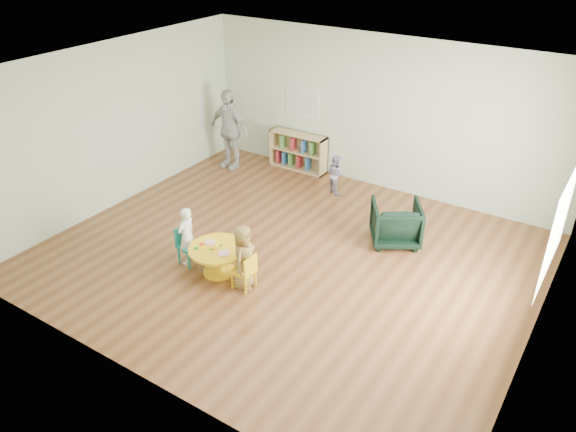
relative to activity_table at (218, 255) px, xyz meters
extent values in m
plane|color=brown|center=(0.60, 0.91, -0.29)|extent=(7.00, 7.00, 0.00)
cube|color=silver|center=(0.60, 0.91, 2.46)|extent=(7.00, 6.00, 0.10)
cube|color=beige|center=(0.60, 3.91, 1.11)|extent=(7.00, 0.10, 2.80)
cube|color=beige|center=(0.60, -2.09, 1.11)|extent=(7.00, 0.10, 2.80)
cube|color=beige|center=(-2.90, 0.91, 1.11)|extent=(0.10, 6.00, 2.80)
cube|color=beige|center=(4.10, 0.91, 1.11)|extent=(0.10, 6.00, 2.80)
cube|color=white|center=(4.08, 1.21, 1.21)|extent=(0.02, 1.60, 1.30)
cylinder|color=yellow|center=(0.00, 0.00, -0.10)|extent=(0.15, 0.15, 0.38)
cylinder|color=yellow|center=(0.00, 0.00, -0.27)|extent=(0.47, 0.47, 0.04)
cylinder|color=yellow|center=(0.00, 0.00, 0.11)|extent=(0.84, 0.84, 0.04)
cylinder|color=pink|center=(-0.19, 0.05, 0.14)|extent=(0.15, 0.15, 0.02)
cylinder|color=pink|center=(0.17, -0.07, 0.14)|extent=(0.17, 0.17, 0.02)
cylinder|color=yellow|center=(-0.02, -0.02, 0.15)|extent=(0.09, 0.13, 0.04)
cylinder|color=#157A2D|center=(-0.05, -0.10, 0.15)|extent=(0.04, 0.05, 0.02)
cylinder|color=#157A2D|center=(0.02, 0.06, 0.15)|extent=(0.04, 0.05, 0.02)
cube|color=red|center=(-0.25, -0.07, 0.14)|extent=(0.06, 0.06, 0.02)
cube|color=orange|center=(-0.01, -0.06, 0.14)|extent=(0.06, 0.06, 0.02)
cube|color=blue|center=(-0.01, -0.03, 0.14)|extent=(0.06, 0.06, 0.02)
cube|color=#157A2D|center=(-0.24, -0.18, 0.14)|extent=(0.05, 0.05, 0.02)
cube|color=#18887C|center=(-0.52, -0.02, -0.01)|extent=(0.35, 0.35, 0.04)
cube|color=#18887C|center=(-0.65, 0.00, 0.15)|extent=(0.08, 0.31, 0.26)
cylinder|color=#18887C|center=(-0.62, 0.12, -0.16)|extent=(0.04, 0.04, 0.26)
cylinder|color=#18887C|center=(-0.66, -0.12, -0.16)|extent=(0.04, 0.04, 0.26)
cylinder|color=#18887C|center=(-0.38, 0.08, -0.16)|extent=(0.04, 0.04, 0.26)
cylinder|color=#18887C|center=(-0.42, -0.16, -0.16)|extent=(0.04, 0.04, 0.26)
cube|color=yellow|center=(0.51, -0.08, -0.03)|extent=(0.29, 0.29, 0.04)
cube|color=yellow|center=(0.64, -0.08, 0.12)|extent=(0.03, 0.29, 0.25)
cylinder|color=yellow|center=(0.63, -0.20, -0.17)|extent=(0.03, 0.03, 0.25)
cylinder|color=yellow|center=(0.63, 0.03, -0.17)|extent=(0.03, 0.03, 0.25)
cylinder|color=yellow|center=(0.40, -0.20, -0.17)|extent=(0.03, 0.03, 0.25)
cylinder|color=yellow|center=(0.40, 0.03, -0.17)|extent=(0.03, 0.03, 0.25)
cube|color=tan|center=(-1.59, 3.74, 0.08)|extent=(0.03, 0.30, 0.75)
cube|color=tan|center=(-0.42, 3.74, 0.08)|extent=(0.03, 0.30, 0.75)
cube|color=tan|center=(-1.00, 3.74, -0.28)|extent=(1.20, 0.30, 0.03)
cube|color=tan|center=(-1.00, 3.74, 0.44)|extent=(1.20, 0.30, 0.03)
cube|color=tan|center=(-1.00, 3.74, 0.08)|extent=(1.14, 0.28, 0.03)
cube|color=tan|center=(-1.00, 3.88, 0.08)|extent=(1.20, 0.02, 0.75)
cube|color=#A92D33|center=(-1.45, 3.72, -0.11)|extent=(0.04, 0.18, 0.26)
cube|color=#336CB4|center=(-1.30, 3.72, -0.11)|extent=(0.04, 0.18, 0.26)
cube|color=#539C48|center=(-1.15, 3.72, -0.11)|extent=(0.04, 0.18, 0.26)
cube|color=#A92D33|center=(-0.95, 3.72, -0.11)|extent=(0.04, 0.18, 0.26)
cube|color=#336CB4|center=(-0.75, 3.72, -0.11)|extent=(0.04, 0.18, 0.26)
cube|color=#539C48|center=(-1.35, 3.72, 0.23)|extent=(0.04, 0.18, 0.26)
cube|color=#A92D33|center=(-1.10, 3.72, 0.23)|extent=(0.04, 0.18, 0.26)
cube|color=#336CB4|center=(-0.85, 3.72, 0.23)|extent=(0.04, 0.18, 0.26)
cube|color=#539C48|center=(-0.65, 3.72, 0.23)|extent=(0.04, 0.18, 0.26)
cube|color=white|center=(-1.00, 3.90, 1.06)|extent=(0.74, 0.01, 0.54)
cube|color=#FA343A|center=(-1.00, 3.89, 1.06)|extent=(0.70, 0.00, 0.50)
imported|color=black|center=(1.78, 2.17, 0.05)|extent=(1.01, 1.02, 0.68)
imported|color=white|center=(-0.55, -0.03, 0.16)|extent=(0.23, 0.34, 0.90)
imported|color=yellow|center=(0.50, -0.06, 0.18)|extent=(0.43, 0.53, 0.95)
imported|color=#1D1D48|center=(0.14, 3.20, 0.07)|extent=(0.44, 0.41, 0.73)
imported|color=beige|center=(-2.21, 3.08, 0.51)|extent=(0.96, 0.45, 1.60)
camera|label=1|loc=(4.50, -5.10, 4.36)|focal=35.00mm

